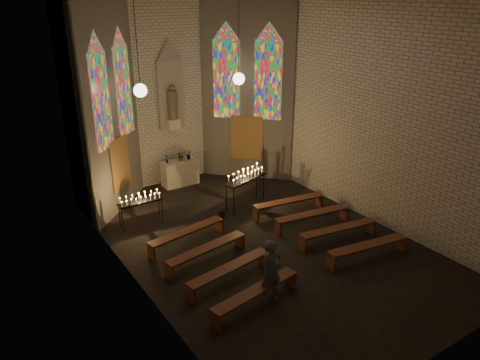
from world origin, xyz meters
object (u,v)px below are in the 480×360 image
object	(u,v)px
aisle_flower_pot	(222,212)
votive_stand_right	(246,177)
visitor	(271,272)
votive_stand_left	(140,200)
altar	(180,173)

from	to	relation	value
aisle_flower_pot	votive_stand_right	distance (m)	1.57
aisle_flower_pot	votive_stand_right	xyz separation A→B (m)	(1.24, 0.38, 0.90)
aisle_flower_pot	visitor	size ratio (longest dim) A/B	0.27
votive_stand_left	votive_stand_right	xyz separation A→B (m)	(3.67, -0.67, 0.21)
aisle_flower_pot	votive_stand_left	distance (m)	2.74
altar	votive_stand_right	bearing A→B (deg)	-71.03
votive_stand_left	votive_stand_right	size ratio (longest dim) A/B	0.80
altar	aisle_flower_pot	bearing A→B (deg)	-93.02
votive_stand_left	visitor	bearing A→B (deg)	-77.46
altar	visitor	xyz separation A→B (m)	(-1.52, -7.98, 0.34)
aisle_flower_pot	visitor	bearing A→B (deg)	-106.41
visitor	altar	bearing A→B (deg)	74.94
altar	votive_stand_left	xyz separation A→B (m)	(-2.62, -2.40, 0.41)
altar	votive_stand_left	bearing A→B (deg)	-137.51
visitor	votive_stand_left	bearing A→B (deg)	96.90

